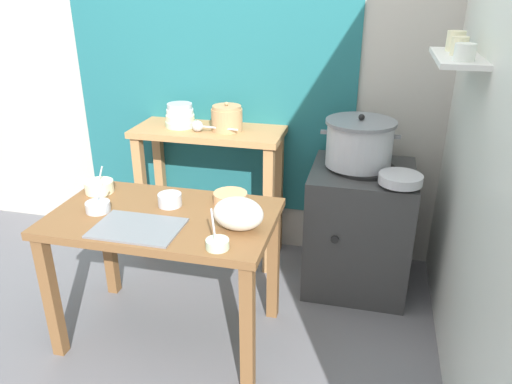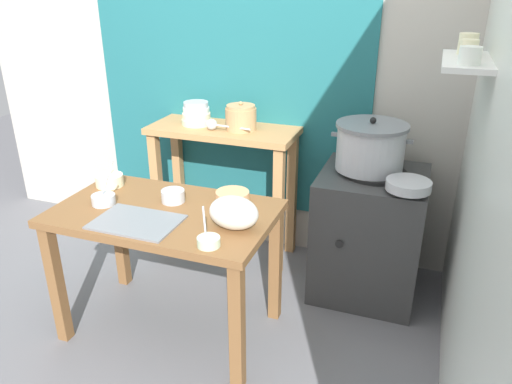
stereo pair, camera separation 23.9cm
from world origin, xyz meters
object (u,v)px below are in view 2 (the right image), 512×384
object	(u,v)px
back_shelf_table	(224,160)
stove_block	(368,233)
prep_bowl_0	(232,196)
prep_bowl_1	(104,199)
prep_bowl_4	(173,195)
steamer_pot	(370,146)
serving_tray	(137,222)
ladle	(214,125)
prep_bowl_2	(109,180)
prep_bowl_3	(209,241)
prep_table	(166,229)
clay_pot	(241,118)
bowl_stack_enamel	(196,114)
wide_pan	(408,185)
plastic_bag	(234,213)

from	to	relation	value
back_shelf_table	stove_block	size ratio (longest dim) A/B	1.23
prep_bowl_0	prep_bowl_1	size ratio (longest dim) A/B	1.10
stove_block	prep_bowl_4	size ratio (longest dim) A/B	6.50
steamer_pot	serving_tray	world-z (taller)	steamer_pot
steamer_pot	ladle	xyz separation A→B (m)	(-0.98, 0.04, 0.02)
prep_bowl_2	prep_bowl_3	distance (m)	0.91
serving_tray	prep_bowl_1	distance (m)	0.30
prep_table	prep_bowl_0	distance (m)	0.38
prep_table	clay_pot	world-z (taller)	clay_pot
bowl_stack_enamel	ladle	xyz separation A→B (m)	(0.16, -0.08, -0.03)
bowl_stack_enamel	wide_pan	xyz separation A→B (m)	(1.38, -0.35, -0.16)
back_shelf_table	prep_bowl_3	bearing A→B (deg)	-69.63
prep_bowl_0	prep_bowl_1	bearing A→B (deg)	-157.74
wide_pan	ladle	bearing A→B (deg)	167.46
prep_table	prep_bowl_1	bearing A→B (deg)	-172.16
stove_block	prep_bowl_2	size ratio (longest dim) A/B	5.14
wide_pan	prep_bowl_2	xyz separation A→B (m)	(-1.57, -0.36, -0.05)
serving_tray	wide_pan	bearing A→B (deg)	30.77
ladle	serving_tray	distance (m)	1.00
steamer_pot	plastic_bag	world-z (taller)	steamer_pot
plastic_bag	steamer_pot	bearing A→B (deg)	59.11
clay_pot	prep_bowl_4	distance (m)	0.80
stove_block	steamer_pot	distance (m)	0.53
bowl_stack_enamel	prep_bowl_2	world-z (taller)	bowl_stack_enamel
prep_bowl_1	back_shelf_table	bearing A→B (deg)	73.74
serving_tray	prep_bowl_2	bearing A→B (deg)	138.63
bowl_stack_enamel	prep_bowl_3	size ratio (longest dim) A/B	1.09
prep_bowl_2	plastic_bag	bearing A→B (deg)	-15.52
prep_bowl_0	prep_bowl_1	world-z (taller)	prep_bowl_1
prep_bowl_1	prep_bowl_4	xyz separation A→B (m)	(0.32, 0.15, 0.01)
bowl_stack_enamel	prep_bowl_4	size ratio (longest dim) A/B	1.62
back_shelf_table	prep_bowl_2	xyz separation A→B (m)	(-0.39, -0.70, 0.07)
bowl_stack_enamel	prep_bowl_1	xyz separation A→B (m)	(-0.08, -0.93, -0.22)
back_shelf_table	prep_bowl_0	world-z (taller)	back_shelf_table
ladle	prep_bowl_4	size ratio (longest dim) A/B	2.53
bowl_stack_enamel	prep_bowl_4	bearing A→B (deg)	-72.80
back_shelf_table	stove_block	distance (m)	1.04
clay_pot	ladle	xyz separation A→B (m)	(-0.16, -0.07, -0.04)
wide_pan	prep_bowl_3	world-z (taller)	prep_bowl_3
prep_table	clay_pot	distance (m)	0.95
stove_block	prep_bowl_2	bearing A→B (deg)	-157.52
prep_table	stove_block	size ratio (longest dim) A/B	1.41
plastic_bag	serving_tray	bearing A→B (deg)	-166.39
prep_table	prep_bowl_1	xyz separation A→B (m)	(-0.32, -0.04, 0.14)
prep_bowl_2	bowl_stack_enamel	bearing A→B (deg)	74.77
prep_bowl_3	prep_bowl_4	world-z (taller)	prep_bowl_3
prep_table	prep_bowl_4	bearing A→B (deg)	92.00
wide_pan	prep_bowl_2	bearing A→B (deg)	-167.13
prep_bowl_0	prep_bowl_3	bearing A→B (deg)	-80.49
prep_table	ladle	world-z (taller)	ladle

